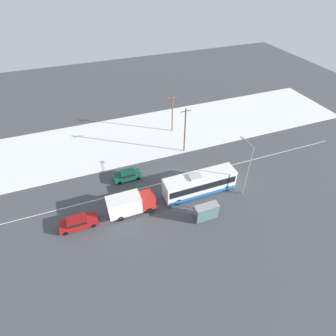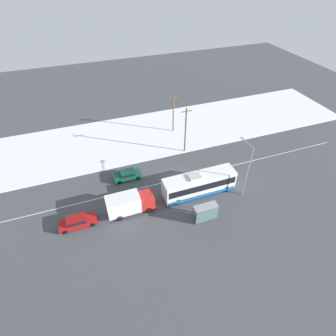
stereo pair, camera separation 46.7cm
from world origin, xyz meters
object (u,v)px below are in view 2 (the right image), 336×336
city_bus (199,184)px  bus_shelter (206,212)px  utility_pole_snowlot (173,113)px  pedestrian_at_stop (199,209)px  utility_pole_roadside (186,130)px  box_truck (129,203)px  streetlamp (247,164)px  sedan_car (127,175)px  parked_car_near_truck (77,221)px

city_bus → bus_shelter: (-1.26, -4.99, -0.04)m
utility_pole_snowlot → pedestrian_at_stop: bearing=-100.9°
pedestrian_at_stop → city_bus: bearing=66.3°
utility_pole_roadside → box_truck: bearing=-140.1°
city_bus → streetlamp: 7.17m
box_truck → sedan_car: (1.20, 6.75, -0.89)m
parked_car_near_truck → bus_shelter: bearing=-16.8°
city_bus → bus_shelter: size_ratio=3.36×
sedan_car → pedestrian_at_stop: bearing=126.3°
city_bus → sedan_car: city_bus is taller
city_bus → utility_pole_snowlot: size_ratio=1.40×
parked_car_near_truck → pedestrian_at_stop: pedestrian_at_stop is taller
utility_pole_roadside → utility_pole_snowlot: size_ratio=1.10×
box_truck → bus_shelter: size_ratio=1.99×
box_truck → utility_pole_roadside: bearing=39.9°
city_bus → utility_pole_roadside: 10.72m
utility_pole_roadside → parked_car_near_truck: bearing=-151.8°
city_bus → bus_shelter: bearing=-104.2°
pedestrian_at_stop → utility_pole_roadside: bearing=75.4°
streetlamp → utility_pole_snowlot: size_ratio=1.11×
city_bus → sedan_car: bearing=144.2°
sedan_car → streetlamp: size_ratio=0.50×
utility_pole_snowlot → parked_car_near_truck: bearing=-138.7°
bus_shelter → sedan_car: bearing=124.3°
parked_car_near_truck → utility_pole_roadside: 22.17m
pedestrian_at_stop → parked_car_near_truck: bearing=167.3°
box_truck → parked_car_near_truck: bearing=-180.0°
pedestrian_at_stop → utility_pole_snowlot: (4.03, 20.84, 3.03)m
sedan_car → utility_pole_roadside: size_ratio=0.50×
box_truck → streetlamp: 16.78m
pedestrian_at_stop → utility_pole_snowlot: utility_pole_snowlot is taller
bus_shelter → box_truck: bearing=152.0°
sedan_car → streetlamp: 17.93m
streetlamp → utility_pole_snowlot: (-3.48, 19.11, -1.33)m
pedestrian_at_stop → streetlamp: (7.51, 1.72, 4.36)m
parked_car_near_truck → utility_pole_roadside: (19.29, 10.33, 3.60)m
box_truck → utility_pole_snowlot: size_ratio=0.83×
pedestrian_at_stop → bus_shelter: size_ratio=0.49×
parked_car_near_truck → pedestrian_at_stop: 16.08m
sedan_car → utility_pole_snowlot: utility_pole_snowlot is taller
sedan_car → parked_car_near_truck: 10.56m
sedan_car → utility_pole_snowlot: (11.59, 10.54, 3.23)m
sedan_car → utility_pole_snowlot: bearing=-137.7°
bus_shelter → utility_pole_roadside: utility_pole_roadside is taller
bus_shelter → utility_pole_roadside: (3.25, 15.18, 2.71)m
bus_shelter → utility_pole_snowlot: bearing=80.6°
sedan_car → pedestrian_at_stop: (7.56, -10.30, 0.20)m
parked_car_near_truck → utility_pole_snowlot: bearing=41.3°
city_bus → parked_car_near_truck: 17.32m
city_bus → sedan_car: size_ratio=2.54×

